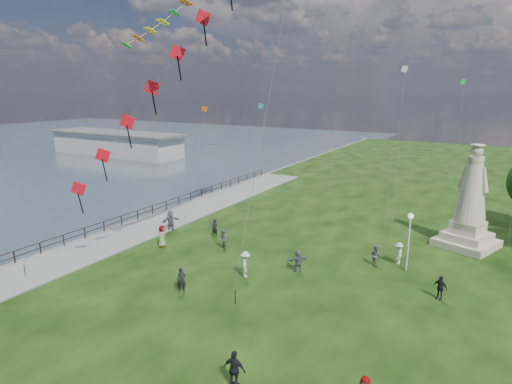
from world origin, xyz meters
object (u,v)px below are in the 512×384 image
Objects in this scene: person_7 at (376,255)px; person_6 at (215,228)px; pier_pavilion at (116,143)px; person_3 at (235,369)px; lamppost at (410,230)px; person_11 at (298,261)px; person_10 at (162,236)px; person_1 at (223,240)px; statue at (470,209)px; person_9 at (440,288)px; person_5 at (171,221)px; person_0 at (181,280)px; person_8 at (399,253)px; person_2 at (246,264)px.

person_6 is at bearing 40.58° from person_7.
pier_pavilion reaches higher than person_3.
lamppost reaches higher than person_3.
person_11 is at bearing -148.82° from lamppost.
person_1 is at bearing -77.70° from person_10.
statue reaches higher than person_7.
statue reaches higher than person_9.
statue is 19.44m from person_1.
person_5 is (-19.63, -1.72, -2.03)m from lamppost.
statue is at bearing -179.78° from person_11.
person_6 is at bearing -163.22° from person_9.
person_7 is at bearing -58.85° from person_5.
person_0 reaches higher than person_8.
person_6 is at bearing -88.54° from person_8.
lamppost is at bearing 40.51° from person_1.
person_3 is at bearing 53.15° from person_11.
lamppost reaches higher than person_7.
pier_pavilion is 53.96m from person_6.
person_0 is at bearing -110.00° from person_5.
person_6 is (44.75, -30.13, -1.05)m from pier_pavilion.
pier_pavilion is at bearing 176.63° from person_9.
person_9 is at bearing -107.74° from person_2.
person_10 is (-13.87, 10.92, 0.04)m from person_3.
person_0 is at bearing -141.33° from person_10.
lamppost is 11.31m from person_2.
person_10 is (-17.71, -4.96, -2.09)m from lamppost.
person_5 reaches higher than person_7.
person_0 is 1.08× the size of person_9.
person_2 is (4.13, -3.40, 0.09)m from person_1.
person_0 is (-14.51, -17.50, -2.27)m from statue.
person_2 is at bearing -5.93° from person_11.
statue is 5.50× the size of person_9.
person_7 is 0.94× the size of person_11.
person_7 is (9.24, 10.15, -0.06)m from person_0.
person_7 is 1.70m from person_8.
person_9 is 20.32m from person_10.
person_5 is at bearing 99.30° from person_0.
person_3 is (7.50, -5.62, 0.04)m from person_0.
person_1 is 6.53m from person_5.
person_7 is (11.12, 2.87, -0.05)m from person_1.
lamppost is 2.19× the size of person_5.
pier_pavilion reaches higher than person_8.
person_6 is 14.80m from person_8.
statue is 5.16× the size of person_6.
person_1 is at bearing -127.84° from statue.
person_0 is 15.40m from person_8.
person_8 is (8.36, 7.28, -0.08)m from person_2.
person_0 reaches higher than person_11.
pier_pavilion is 19.14× the size of person_11.
person_3 is at bearing -139.74° from person_10.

